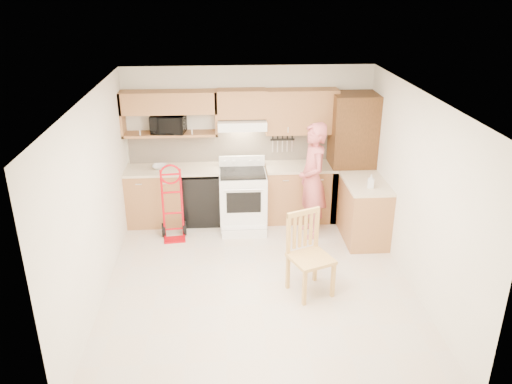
{
  "coord_description": "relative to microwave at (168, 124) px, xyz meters",
  "views": [
    {
      "loc": [
        -0.42,
        -5.82,
        3.77
      ],
      "look_at": [
        0.0,
        0.5,
        1.1
      ],
      "focal_mm": 35.9,
      "sensor_mm": 36.0,
      "label": 1
    }
  ],
  "objects": [
    {
      "name": "lower_cab_left",
      "position": [
        -0.27,
        -0.14,
        -1.19
      ],
      "size": [
        0.9,
        0.6,
        0.9
      ],
      "primitive_type": "cube",
      "color": "#9D653D",
      "rests_on": "ground"
    },
    {
      "name": "wall_back",
      "position": [
        1.28,
        0.17,
        -0.39
      ],
      "size": [
        4.0,
        0.02,
        2.5
      ],
      "primitive_type": "cube",
      "color": "white",
      "rests_on": "ground"
    },
    {
      "name": "knife_strip",
      "position": [
        1.83,
        0.12,
        -0.4
      ],
      "size": [
        0.4,
        0.05,
        0.29
      ],
      "primitive_type": null,
      "color": "black",
      "rests_on": "backsplash"
    },
    {
      "name": "countertop_left",
      "position": [
        0.03,
        -0.13,
        -0.72
      ],
      "size": [
        1.5,
        0.63,
        0.04
      ],
      "primitive_type": "cube",
      "color": "beige",
      "rests_on": "lower_cab_left"
    },
    {
      "name": "upper_cab_left",
      "position": [
        0.03,
        0.0,
        0.34
      ],
      "size": [
        1.5,
        0.33,
        0.34
      ],
      "primitive_type": "cube",
      "color": "#9D653D",
      "rests_on": "wall_back"
    },
    {
      "name": "hand_truck",
      "position": [
        0.06,
        -0.74,
        -1.09
      ],
      "size": [
        0.47,
        0.44,
        1.1
      ],
      "primitive_type": null,
      "rotation": [
        0.0,
        0.0,
        0.1
      ],
      "color": "red",
      "rests_on": "ground"
    },
    {
      "name": "upper_cab_center",
      "position": [
        1.16,
        0.0,
        0.3
      ],
      "size": [
        0.76,
        0.33,
        0.44
      ],
      "primitive_type": "cube",
      "color": "#9D653D",
      "rests_on": "wall_back"
    },
    {
      "name": "dishwasher",
      "position": [
        0.48,
        -0.14,
        -1.21
      ],
      "size": [
        0.6,
        0.6,
        0.85
      ],
      "primitive_type": "cube",
      "color": "black",
      "rests_on": "ground"
    },
    {
      "name": "upper_shelf_mw",
      "position": [
        0.03,
        0.0,
        -0.17
      ],
      "size": [
        1.5,
        0.33,
        0.04
      ],
      "primitive_type": "cube",
      "color": "#9D653D",
      "rests_on": "wall_back"
    },
    {
      "name": "wall_left",
      "position": [
        -0.73,
        -2.08,
        -0.39
      ],
      "size": [
        0.02,
        4.5,
        2.5
      ],
      "primitive_type": "cube",
      "color": "white",
      "rests_on": "ground"
    },
    {
      "name": "floor",
      "position": [
        1.28,
        -2.08,
        -1.65
      ],
      "size": [
        4.0,
        4.5,
        0.02
      ],
      "primitive_type": "cube",
      "color": "beige",
      "rests_on": "ground"
    },
    {
      "name": "soap_bottle",
      "position": [
        2.98,
        -1.14,
        -0.6
      ],
      "size": [
        0.11,
        0.11,
        0.2
      ],
      "primitive_type": "imported",
      "rotation": [
        0.0,
        0.0,
        -0.27
      ],
      "color": "white",
      "rests_on": "countertop_return"
    },
    {
      "name": "wall_front",
      "position": [
        1.28,
        -4.34,
        -0.39
      ],
      "size": [
        4.0,
        0.02,
        2.5
      ],
      "primitive_type": "cube",
      "color": "white",
      "rests_on": "ground"
    },
    {
      "name": "range_hood",
      "position": [
        1.16,
        -0.06,
        -0.01
      ],
      "size": [
        0.76,
        0.46,
        0.14
      ],
      "primitive_type": "cube",
      "color": "white",
      "rests_on": "wall_back"
    },
    {
      "name": "pantry_tall",
      "position": [
        2.93,
        -0.14,
        -0.59
      ],
      "size": [
        0.7,
        0.6,
        2.1
      ],
      "primitive_type": "cube",
      "color": "#5A3216",
      "rests_on": "ground"
    },
    {
      "name": "bowl",
      "position": [
        -0.17,
        -0.14,
        -0.67
      ],
      "size": [
        0.25,
        0.25,
        0.06
      ],
      "primitive_type": "imported",
      "rotation": [
        0.0,
        0.0,
        -0.06
      ],
      "color": "white",
      "rests_on": "countertop_left"
    },
    {
      "name": "microwave",
      "position": [
        0.0,
        0.0,
        0.0
      ],
      "size": [
        0.57,
        0.42,
        0.29
      ],
      "primitive_type": "imported",
      "rotation": [
        0.0,
        0.0,
        -0.14
      ],
      "color": "black",
      "rests_on": "upper_shelf_mw"
    },
    {
      "name": "cab_return_right",
      "position": [
        2.98,
        -0.94,
        -1.19
      ],
      "size": [
        0.6,
        1.0,
        0.9
      ],
      "primitive_type": "cube",
      "color": "#9D653D",
      "rests_on": "ground"
    },
    {
      "name": "countertop_return",
      "position": [
        2.98,
        -0.94,
        -0.72
      ],
      "size": [
        0.63,
        1.0,
        0.04
      ],
      "primitive_type": "cube",
      "color": "beige",
      "rests_on": "cab_return_right"
    },
    {
      "name": "person",
      "position": [
        2.2,
        -0.74,
        -0.73
      ],
      "size": [
        0.5,
        0.7,
        1.81
      ],
      "primitive_type": "imported",
      "rotation": [
        0.0,
        0.0,
        -1.47
      ],
      "color": "#B95356",
      "rests_on": "ground"
    },
    {
      "name": "dining_chair",
      "position": [
        1.92,
        -2.36,
        -1.1
      ],
      "size": [
        0.65,
        0.67,
        1.08
      ],
      "primitive_type": null,
      "rotation": [
        0.0,
        0.0,
        0.39
      ],
      "color": "#D8B05B",
      "rests_on": "ground"
    },
    {
      "name": "upper_cab_right",
      "position": [
        2.11,
        0.0,
        0.16
      ],
      "size": [
        1.14,
        0.33,
        0.7
      ],
      "primitive_type": "cube",
      "color": "#9D653D",
      "rests_on": "wall_back"
    },
    {
      "name": "countertop_right",
      "position": [
        2.11,
        -0.13,
        -0.72
      ],
      "size": [
        1.14,
        0.63,
        0.04
      ],
      "primitive_type": "cube",
      "color": "beige",
      "rests_on": "lower_cab_right"
    },
    {
      "name": "backsplash",
      "position": [
        1.28,
        0.15,
        -0.44
      ],
      "size": [
        3.92,
        0.03,
        0.55
      ],
      "primitive_type": "cube",
      "color": "beige",
      "rests_on": "wall_back"
    },
    {
      "name": "wall_right",
      "position": [
        3.29,
        -2.08,
        -0.39
      ],
      "size": [
        0.02,
        4.5,
        2.5
      ],
      "primitive_type": "cube",
      "color": "white",
      "rests_on": "ground"
    },
    {
      "name": "range",
      "position": [
        1.15,
        -0.4,
        -1.09
      ],
      "size": [
        0.74,
        0.98,
        1.09
      ],
      "primitive_type": null,
      "color": "white",
      "rests_on": "ground"
    },
    {
      "name": "lower_cab_right",
      "position": [
        2.11,
        -0.14,
        -1.19
      ],
      "size": [
        1.14,
        0.6,
        0.9
      ],
      "primitive_type": "cube",
      "color": "#9D653D",
      "rests_on": "ground"
    },
    {
      "name": "ceiling",
      "position": [
        1.28,
        -2.08,
        0.87
      ],
      "size": [
        4.0,
        4.5,
        0.02
      ],
      "primitive_type": "cube",
      "color": "white",
      "rests_on": "ground"
    }
  ]
}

